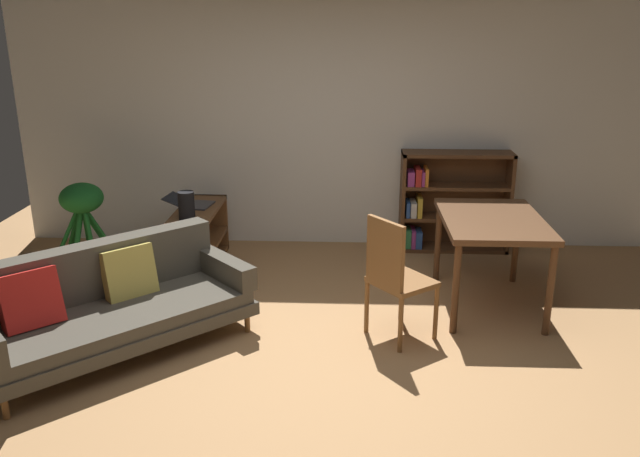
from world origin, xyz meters
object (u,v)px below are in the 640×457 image
at_px(fabric_couch, 108,303).
at_px(desk_speaker, 186,206).
at_px(media_console, 197,242).
at_px(open_laptop, 191,203).
at_px(potted_floor_plant, 83,213).
at_px(dining_chair_near, 395,274).
at_px(dining_table, 492,228).
at_px(bookshelf, 448,201).

relative_size(fabric_couch, desk_speaker, 7.58).
height_order(media_console, desk_speaker, desk_speaker).
height_order(open_laptop, desk_speaker, desk_speaker).
bearing_deg(media_console, potted_floor_plant, -179.96).
relative_size(fabric_couch, dining_chair_near, 2.04).
height_order(media_console, dining_table, dining_table).
xyz_separation_m(fabric_couch, media_console, (0.29, 1.61, -0.08)).
distance_m(fabric_couch, desk_speaker, 1.41).
height_order(media_console, dining_chair_near, dining_chair_near).
distance_m(fabric_couch, bookshelf, 3.66).
bearing_deg(desk_speaker, dining_table, -9.46).
height_order(fabric_couch, bookshelf, bookshelf).
bearing_deg(open_laptop, bookshelf, 11.76).
distance_m(open_laptop, bookshelf, 2.66).
bearing_deg(dining_chair_near, media_console, 143.13).
distance_m(desk_speaker, potted_floor_plant, 1.13).
height_order(fabric_couch, media_console, fabric_couch).
bearing_deg(dining_table, media_console, 165.02).
xyz_separation_m(fabric_couch, dining_table, (2.95, 0.89, 0.33)).
distance_m(desk_speaker, dining_table, 2.71).
bearing_deg(open_laptop, dining_chair_near, -39.25).
bearing_deg(fabric_couch, media_console, 79.76).
bearing_deg(bookshelf, media_console, -163.76).
height_order(fabric_couch, dining_chair_near, dining_chair_near).
relative_size(dining_table, dining_chair_near, 1.20).
height_order(dining_table, dining_chair_near, dining_chair_near).
bearing_deg(dining_table, potted_floor_plant, 169.29).
relative_size(potted_floor_plant, bookshelf, 0.76).
distance_m(media_console, potted_floor_plant, 1.13).
xyz_separation_m(media_console, potted_floor_plant, (-1.10, -0.00, 0.27)).
bearing_deg(desk_speaker, fabric_couch, -101.72).
bearing_deg(dining_table, dining_chair_near, -142.18).
bearing_deg(fabric_couch, potted_floor_plant, 116.69).
bearing_deg(dining_table, bookshelf, 95.70).
bearing_deg(open_laptop, dining_table, -18.22).
xyz_separation_m(fabric_couch, bookshelf, (2.81, 2.34, 0.15)).
bearing_deg(dining_table, open_laptop, 161.78).
height_order(dining_chair_near, bookshelf, bookshelf).
height_order(fabric_couch, potted_floor_plant, potted_floor_plant).
distance_m(fabric_couch, dining_chair_near, 2.13).
height_order(media_console, bookshelf, bookshelf).
xyz_separation_m(dining_chair_near, bookshelf, (0.70, 2.10, -0.02)).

